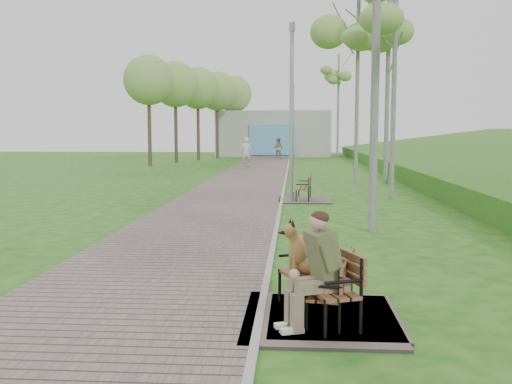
{
  "coord_description": "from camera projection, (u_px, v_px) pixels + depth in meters",
  "views": [
    {
      "loc": [
        0.4,
        -0.59,
        2.24
      ],
      "look_at": [
        -0.32,
        10.05,
        1.1
      ],
      "focal_mm": 40.0,
      "sensor_mm": 36.0,
      "label": 1
    }
  ],
  "objects": [
    {
      "name": "walkway",
      "position": [
        239.0,
        188.0,
        22.29
      ],
      "size": [
        3.5,
        67.0,
        0.04
      ],
      "primitive_type": "cube",
      "color": "#61544F",
      "rests_on": "ground"
    },
    {
      "name": "kerb",
      "position": [
        284.0,
        188.0,
        22.18
      ],
      "size": [
        0.1,
        67.0,
        0.05
      ],
      "primitive_type": "cube",
      "color": "#999993",
      "rests_on": "ground"
    },
    {
      "name": "building_north",
      "position": [
        274.0,
        134.0,
        51.31
      ],
      "size": [
        10.0,
        5.2,
        4.0
      ],
      "color": "#9E9E99",
      "rests_on": "ground"
    },
    {
      "name": "bench_main",
      "position": [
        313.0,
        284.0,
        6.72
      ],
      "size": [
        1.8,
        2.0,
        1.57
      ],
      "color": "#61544F",
      "rests_on": "ground"
    },
    {
      "name": "bench_second",
      "position": [
        331.0,
        304.0,
        6.83
      ],
      "size": [
        1.55,
        1.72,
        0.95
      ],
      "color": "#61544F",
      "rests_on": "ground"
    },
    {
      "name": "bench_third",
      "position": [
        304.0,
        195.0,
        18.42
      ],
      "size": [
        1.64,
        1.83,
        1.01
      ],
      "color": "#61544F",
      "rests_on": "ground"
    },
    {
      "name": "lamp_post_second",
      "position": [
        291.0,
        119.0,
        17.87
      ],
      "size": [
        0.22,
        0.22,
        5.57
      ],
      "color": "#94969B",
      "rests_on": "ground"
    },
    {
      "name": "lamp_post_third",
      "position": [
        293.0,
        128.0,
        35.25
      ],
      "size": [
        0.2,
        0.2,
        5.14
      ],
      "color": "#94969B",
      "rests_on": "ground"
    },
    {
      "name": "pedestrian_near",
      "position": [
        246.0,
        152.0,
        36.0
      ],
      "size": [
        0.77,
        0.61,
        1.84
      ],
      "primitive_type": "imported",
      "rotation": [
        0.0,
        0.0,
        3.42
      ],
      "color": "silver",
      "rests_on": "ground"
    },
    {
      "name": "pedestrian_far",
      "position": [
        278.0,
        148.0,
        45.83
      ],
      "size": [
        1.01,
        0.89,
        1.74
      ],
      "primitive_type": "imported",
      "rotation": [
        0.0,
        0.0,
        2.82
      ],
      "color": "gray",
      "rests_on": "ground"
    },
    {
      "name": "birch_mid_c",
      "position": [
        396.0,
        6.0,
        18.33
      ],
      "size": [
        2.63,
        2.63,
        7.94
      ],
      "color": "silver",
      "rests_on": "ground"
    },
    {
      "name": "birch_far_a",
      "position": [
        389.0,
        9.0,
        23.85
      ],
      "size": [
        2.72,
        2.72,
        9.32
      ],
      "color": "silver",
      "rests_on": "ground"
    },
    {
      "name": "birch_far_b",
      "position": [
        358.0,
        19.0,
        22.73
      ],
      "size": [
        2.58,
        2.58,
        8.54
      ],
      "color": "silver",
      "rests_on": "ground"
    },
    {
      "name": "birch_distant_b",
      "position": [
        339.0,
        73.0,
        47.33
      ],
      "size": [
        2.49,
        2.49,
        8.93
      ],
      "color": "silver",
      "rests_on": "ground"
    }
  ]
}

